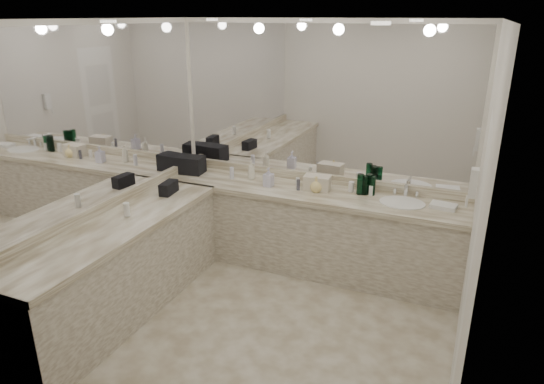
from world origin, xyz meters
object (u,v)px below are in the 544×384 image
at_px(black_toiletry_bag, 189,165).
at_px(soap_bottle_b, 269,177).
at_px(cream_cosmetic_case, 317,183).
at_px(hand_towel, 443,206).
at_px(sink, 402,204).
at_px(soap_bottle_c, 316,184).
at_px(wall_phone, 473,183).
at_px(soap_bottle_a, 251,170).

xyz_separation_m(black_toiletry_bag, soap_bottle_b, (1.03, -0.07, 0.01)).
bearing_deg(cream_cosmetic_case, black_toiletry_bag, 176.47).
relative_size(black_toiletry_bag, hand_towel, 1.45).
relative_size(cream_cosmetic_case, soap_bottle_b, 1.31).
height_order(sink, soap_bottle_c, soap_bottle_c).
xyz_separation_m(wall_phone, soap_bottle_b, (-2.00, 0.44, -0.35)).
distance_m(sink, soap_bottle_b, 1.40).
bearing_deg(black_toiletry_bag, soap_bottle_a, 5.37).
relative_size(cream_cosmetic_case, soap_bottle_c, 1.64).
distance_m(sink, soap_bottle_c, 0.88).
xyz_separation_m(wall_phone, black_toiletry_bag, (-3.04, 0.51, -0.35)).
relative_size(black_toiletry_bag, soap_bottle_b, 1.66).
xyz_separation_m(sink, black_toiletry_bag, (-2.43, 0.01, 0.10)).
bearing_deg(soap_bottle_c, hand_towel, 2.47).
distance_m(hand_towel, soap_bottle_b, 1.78).
height_order(sink, soap_bottle_b, soap_bottle_b).
bearing_deg(black_toiletry_bag, soap_bottle_b, -3.86).
height_order(wall_phone, cream_cosmetic_case, wall_phone).
bearing_deg(soap_bottle_a, black_toiletry_bag, -174.63).
bearing_deg(soap_bottle_c, soap_bottle_b, -176.59).
xyz_separation_m(black_toiletry_bag, cream_cosmetic_case, (1.55, 0.03, -0.02)).
distance_m(wall_phone, black_toiletry_bag, 3.10).
bearing_deg(soap_bottle_b, sink, 2.39).
bearing_deg(soap_bottle_b, black_toiletry_bag, 176.14).
bearing_deg(black_toiletry_bag, soap_bottle_c, -1.42).
xyz_separation_m(soap_bottle_b, soap_bottle_c, (0.52, 0.03, -0.02)).
xyz_separation_m(hand_towel, soap_bottle_b, (-1.78, -0.09, 0.08)).
relative_size(wall_phone, soap_bottle_c, 1.45).
relative_size(hand_towel, soap_bottle_b, 1.15).
relative_size(soap_bottle_a, soap_bottle_b, 1.02).
bearing_deg(hand_towel, wall_phone, -66.85).
height_order(sink, black_toiletry_bag, black_toiletry_bag).
xyz_separation_m(black_toiletry_bag, soap_bottle_c, (1.56, -0.04, -0.02)).
bearing_deg(black_toiletry_bag, sink, -0.27).
bearing_deg(soap_bottle_a, hand_towel, -1.58).
bearing_deg(sink, soap_bottle_a, 177.14).
bearing_deg(cream_cosmetic_case, hand_towel, -5.41).
height_order(cream_cosmetic_case, soap_bottle_c, soap_bottle_c).
relative_size(wall_phone, soap_bottle_a, 1.13).
bearing_deg(sink, wall_phone, -39.57).
height_order(black_toiletry_bag, soap_bottle_c, black_toiletry_bag).
xyz_separation_m(sink, soap_bottle_b, (-1.40, -0.06, 0.11)).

